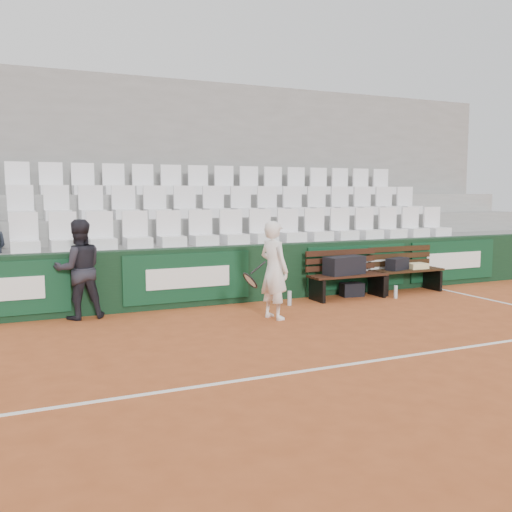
{
  "coord_description": "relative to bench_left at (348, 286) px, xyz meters",
  "views": [
    {
      "loc": [
        -3.07,
        -5.28,
        1.94
      ],
      "look_at": [
        0.41,
        2.4,
        1.0
      ],
      "focal_mm": 40.0,
      "sensor_mm": 36.0,
      "label": 1
    }
  ],
  "objects": [
    {
      "name": "bench_left",
      "position": [
        0.0,
        0.0,
        0.0
      ],
      "size": [
        1.5,
        0.56,
        0.45
      ],
      "primitive_type": "cube",
      "color": "#351A10",
      "rests_on": "ground"
    },
    {
      "name": "towel",
      "position": [
        1.67,
        0.1,
        0.28
      ],
      "size": [
        0.39,
        0.29,
        0.11
      ],
      "primitive_type": "cube",
      "rotation": [
        0.0,
        0.0,
        -0.02
      ],
      "color": "beige",
      "rests_on": "bench_right"
    },
    {
      "name": "grandstand_tier_front",
      "position": [
        -2.73,
        1.18,
        0.28
      ],
      "size": [
        18.0,
        0.95,
        1.0
      ],
      "primitive_type": "cube",
      "color": "gray",
      "rests_on": "ground"
    },
    {
      "name": "ball_kid",
      "position": [
        -4.71,
        0.28,
        0.54
      ],
      "size": [
        0.78,
        0.63,
        1.54
      ],
      "primitive_type": "imported",
      "rotation": [
        0.0,
        0.0,
        3.21
      ],
      "color": "black",
      "rests_on": "ground"
    },
    {
      "name": "seat_row_front",
      "position": [
        -2.73,
        1.0,
        1.09
      ],
      "size": [
        11.9,
        0.44,
        0.63
      ],
      "primitive_type": "cube",
      "color": "white",
      "rests_on": "grandstand_tier_front"
    },
    {
      "name": "seat_row_mid",
      "position": [
        -2.73,
        1.95,
        1.54
      ],
      "size": [
        11.9,
        0.44,
        0.63
      ],
      "primitive_type": "cube",
      "color": "white",
      "rests_on": "grandstand_tier_mid"
    },
    {
      "name": "court_baseline",
      "position": [
        -2.73,
        -3.45,
        -0.22
      ],
      "size": [
        18.0,
        0.06,
        0.01
      ],
      "primitive_type": "cube",
      "color": "white",
      "rests_on": "ground"
    },
    {
      "name": "water_bottle_near",
      "position": [
        -1.28,
        -0.14,
        -0.1
      ],
      "size": [
        0.07,
        0.07,
        0.25
      ],
      "primitive_type": "cylinder",
      "color": "#B2C1CA",
      "rests_on": "ground"
    },
    {
      "name": "tennis_player",
      "position": [
        -1.98,
        -0.95,
        0.53
      ],
      "size": [
        0.75,
        0.63,
        1.51
      ],
      "color": "white",
      "rests_on": "ground"
    },
    {
      "name": "bench_right",
      "position": [
        1.44,
        0.11,
        0.0
      ],
      "size": [
        1.5,
        0.56,
        0.45
      ],
      "primitive_type": "cube",
      "color": "#311D0E",
      "rests_on": "ground"
    },
    {
      "name": "water_bottle_far",
      "position": [
        0.82,
        -0.35,
        -0.11
      ],
      "size": [
        0.07,
        0.07,
        0.24
      ],
      "primitive_type": "cylinder",
      "color": "silver",
      "rests_on": "ground"
    },
    {
      "name": "seat_row_back",
      "position": [
        -2.73,
        2.9,
        1.99
      ],
      "size": [
        11.9,
        0.44,
        0.63
      ],
      "primitive_type": "cube",
      "color": "white",
      "rests_on": "grandstand_tier_back"
    },
    {
      "name": "sports_bag_left",
      "position": [
        -0.07,
        0.01,
        0.39
      ],
      "size": [
        0.82,
        0.46,
        0.33
      ],
      "primitive_type": "cube",
      "rotation": [
        0.0,
        0.0,
        0.18
      ],
      "color": "black",
      "rests_on": "bench_left"
    },
    {
      "name": "sports_bag_right",
      "position": [
        1.21,
        0.12,
        0.34
      ],
      "size": [
        0.54,
        0.38,
        0.23
      ],
      "primitive_type": "cube",
      "rotation": [
        0.0,
        0.0,
        0.35
      ],
      "color": "black",
      "rests_on": "bench_right"
    },
    {
      "name": "grandstand_tier_mid",
      "position": [
        -2.73,
        2.13,
        0.5
      ],
      "size": [
        18.0,
        0.95,
        1.45
      ],
      "primitive_type": "cube",
      "color": "gray",
      "rests_on": "ground"
    },
    {
      "name": "grandstand_rear_wall",
      "position": [
        -2.73,
        3.7,
        1.98
      ],
      "size": [
        18.0,
        0.3,
        4.4
      ],
      "primitive_type": "cube",
      "color": "gray",
      "rests_on": "ground"
    },
    {
      "name": "sports_bag_ground",
      "position": [
        0.2,
        0.16,
        -0.1
      ],
      "size": [
        0.44,
        0.3,
        0.25
      ],
      "primitive_type": "cube",
      "rotation": [
        0.0,
        0.0,
        -0.13
      ],
      "color": "black",
      "rests_on": "ground"
    },
    {
      "name": "ground",
      "position": [
        -2.73,
        -3.45,
        -0.23
      ],
      "size": [
        80.0,
        80.0,
        0.0
      ],
      "primitive_type": "plane",
      "color": "#AD5127",
      "rests_on": "ground"
    },
    {
      "name": "grandstand_tier_back",
      "position": [
        -2.73,
        3.08,
        0.72
      ],
      "size": [
        18.0,
        0.95,
        1.9
      ],
      "primitive_type": "cube",
      "color": "#999996",
      "rests_on": "ground"
    },
    {
      "name": "back_barrier",
      "position": [
        -2.66,
        0.55,
        0.28
      ],
      "size": [
        18.0,
        0.34,
        1.0
      ],
      "color": "black",
      "rests_on": "ground"
    }
  ]
}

